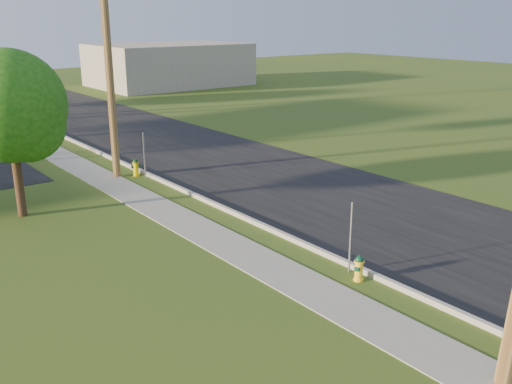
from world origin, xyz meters
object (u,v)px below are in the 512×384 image
Objects in this scene: utility_pole_mid at (108,60)px; hydrant_far at (46,128)px; tree_verge at (13,111)px; hydrant_mid at (136,167)px; hydrant_near at (359,268)px.

hydrant_far is (0.70, 11.12, -4.61)m from utility_pole_mid.
tree_verge reaches higher than hydrant_mid.
tree_verge reaches higher than hydrant_near.
hydrant_mid is (0.05, 12.92, 0.03)m from hydrant_near.
utility_pole_mid reaches higher than hydrant_far.
hydrant_near is 1.05× the size of hydrant_far.
hydrant_mid is 1.13× the size of hydrant_far.
hydrant_mid is at bearing 23.31° from tree_verge.
tree_verge is 7.83× the size of hydrant_near.
hydrant_mid reaches higher than hydrant_near.
hydrant_near is at bearing -63.35° from tree_verge.
hydrant_far is at bearing 86.39° from utility_pole_mid.
hydrant_near is 24.43m from hydrant_far.
utility_pole_mid is 12.47× the size of hydrant_mid.
utility_pole_mid is 13.44× the size of hydrant_near.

